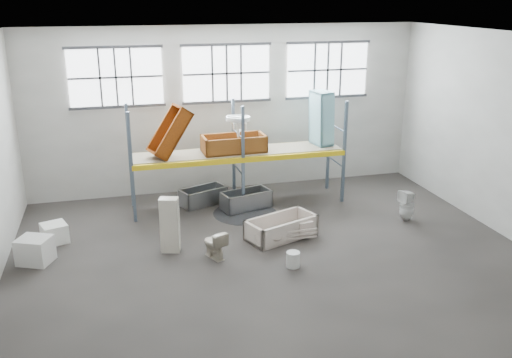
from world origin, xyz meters
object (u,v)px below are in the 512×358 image
object	(u,v)px
cistern_tall	(170,225)
bucket	(293,259)
steel_tub_left	(203,196)
carton_near	(35,250)
steel_tub_right	(246,200)
blue_tub_upright	(321,118)
rust_tub_flat	(234,144)
toilet_white	(407,205)
toilet_beige	(214,244)
bathtub_beige	(281,228)

from	to	relation	value
cistern_tall	bucket	xyz separation A→B (m)	(2.56, -1.51, -0.49)
steel_tub_left	carton_near	distance (m)	5.11
steel_tub_right	blue_tub_upright	xyz separation A→B (m)	(2.40, 0.49, 2.14)
rust_tub_flat	cistern_tall	bearing A→B (deg)	-129.08
cistern_tall	bucket	distance (m)	3.01
toilet_white	rust_tub_flat	xyz separation A→B (m)	(-4.24, 2.35, 1.39)
rust_tub_flat	toilet_beige	bearing A→B (deg)	-110.42
bathtub_beige	bucket	xyz separation A→B (m)	(-0.21, -1.60, -0.08)
carton_near	steel_tub_left	bearing A→B (deg)	32.27
steel_tub_left	carton_near	world-z (taller)	carton_near
toilet_beige	cistern_tall	bearing A→B (deg)	-55.92
bathtub_beige	cistern_tall	bearing A→B (deg)	161.20
toilet_white	blue_tub_upright	world-z (taller)	blue_tub_upright
bathtub_beige	steel_tub_left	xyz separation A→B (m)	(-1.50, 2.83, -0.02)
bathtub_beige	toilet_white	distance (m)	3.62
cistern_tall	steel_tub_left	size ratio (longest dim) A/B	1.01
carton_near	toilet_beige	bearing A→B (deg)	-11.23
steel_tub_right	rust_tub_flat	bearing A→B (deg)	123.72
toilet_white	carton_near	world-z (taller)	toilet_white
toilet_beige	bucket	size ratio (longest dim) A/B	1.91
steel_tub_left	steel_tub_right	distance (m)	1.30
cistern_tall	rust_tub_flat	distance (m)	3.59
toilet_beige	carton_near	distance (m)	4.07
carton_near	toilet_white	bearing A→B (deg)	0.60
toilet_beige	cistern_tall	world-z (taller)	cistern_tall
toilet_beige	toilet_white	xyz separation A→B (m)	(5.44, 0.89, 0.09)
cistern_tall	steel_tub_left	world-z (taller)	cistern_tall
steel_tub_right	carton_near	size ratio (longest dim) A/B	1.98
steel_tub_right	rust_tub_flat	world-z (taller)	rust_tub_flat
toilet_beige	rust_tub_flat	world-z (taller)	rust_tub_flat
toilet_beige	steel_tub_left	bearing A→B (deg)	-118.76
toilet_beige	steel_tub_left	world-z (taller)	toilet_beige
toilet_beige	rust_tub_flat	size ratio (longest dim) A/B	0.38
steel_tub_left	steel_tub_right	world-z (taller)	steel_tub_right
bathtub_beige	bucket	size ratio (longest dim) A/B	4.97
cistern_tall	blue_tub_upright	bearing A→B (deg)	45.79
cistern_tall	toilet_white	bearing A→B (deg)	18.53
carton_near	bucket	bearing A→B (deg)	-16.86
bathtub_beige	bucket	distance (m)	1.62
cistern_tall	steel_tub_left	xyz separation A→B (m)	(1.27, 2.92, -0.43)
cistern_tall	carton_near	world-z (taller)	cistern_tall
steel_tub_left	rust_tub_flat	world-z (taller)	rust_tub_flat
toilet_white	carton_near	xyz separation A→B (m)	(-9.43, -0.10, -0.13)
bathtub_beige	steel_tub_left	world-z (taller)	bathtub_beige
toilet_white	bucket	xyz separation A→B (m)	(-3.82, -1.80, -0.25)
rust_tub_flat	blue_tub_upright	distance (m)	2.72
steel_tub_left	bucket	world-z (taller)	steel_tub_left
cistern_tall	steel_tub_left	distance (m)	3.22
bucket	carton_near	bearing A→B (deg)	163.14
bathtub_beige	rust_tub_flat	xyz separation A→B (m)	(-0.63, 2.55, 1.56)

